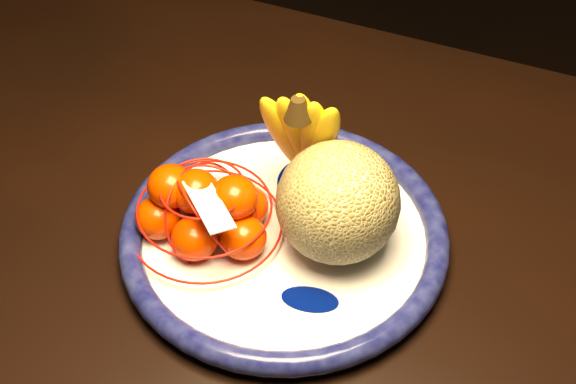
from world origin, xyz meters
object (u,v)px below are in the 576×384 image
at_px(mandarin_bag, 205,209).
at_px(banana_bunch, 304,133).
at_px(cantaloupe, 338,203).
at_px(fruit_bowl, 284,235).
at_px(dining_table, 94,273).

bearing_deg(mandarin_bag, banana_bunch, 55.37).
xyz_separation_m(cantaloupe, banana_bunch, (-0.06, 0.06, 0.02)).
bearing_deg(fruit_bowl, mandarin_bag, -160.23).
xyz_separation_m(dining_table, fruit_bowl, (0.22, 0.06, 0.10)).
height_order(fruit_bowl, banana_bunch, banana_bunch).
distance_m(fruit_bowl, cantaloupe, 0.08).
bearing_deg(banana_bunch, cantaloupe, -54.33).
height_order(cantaloupe, mandarin_bag, cantaloupe).
xyz_separation_m(dining_table, banana_bunch, (0.21, 0.14, 0.18)).
height_order(dining_table, fruit_bowl, fruit_bowl).
bearing_deg(fruit_bowl, dining_table, -163.46).
relative_size(fruit_bowl, banana_bunch, 2.11).
relative_size(dining_table, banana_bunch, 9.79).
relative_size(dining_table, cantaloupe, 12.94).
relative_size(banana_bunch, mandarin_bag, 1.00).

